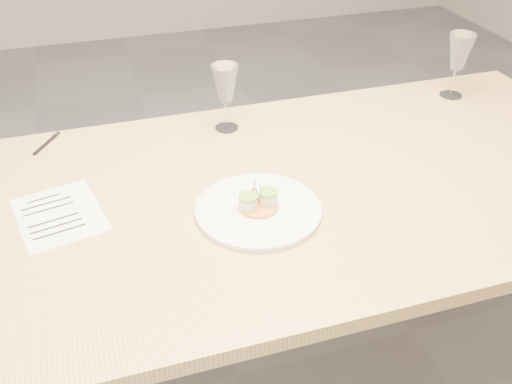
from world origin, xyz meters
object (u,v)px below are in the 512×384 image
object	(u,v)px
recipe_sheet	(59,215)
wine_glass_2	(459,53)
dinner_plate	(259,209)
dining_table	(232,215)
wine_glass_1	(225,85)
ballpoint_pen	(47,143)

from	to	relation	value
recipe_sheet	wine_glass_2	size ratio (longest dim) A/B	1.30
dinner_plate	dining_table	bearing A→B (deg)	114.43
wine_glass_2	dining_table	bearing A→B (deg)	-158.34
wine_glass_1	wine_glass_2	size ratio (longest dim) A/B	0.95
dining_table	wine_glass_2	size ratio (longest dim) A/B	10.82
dinner_plate	ballpoint_pen	xyz separation A→B (m)	(-0.51, 0.52, -0.01)
wine_glass_2	dinner_plate	bearing A→B (deg)	-151.93
recipe_sheet	wine_glass_2	bearing A→B (deg)	1.21
dining_table	dinner_plate	distance (m)	0.13
dining_table	ballpoint_pen	xyz separation A→B (m)	(-0.46, 0.42, 0.07)
dinner_plate	ballpoint_pen	distance (m)	0.73
wine_glass_1	wine_glass_2	world-z (taller)	wine_glass_2
recipe_sheet	wine_glass_1	bearing A→B (deg)	19.31
dinner_plate	wine_glass_2	size ratio (longest dim) A/B	1.44
wine_glass_1	ballpoint_pen	bearing A→B (deg)	173.41
recipe_sheet	dining_table	bearing A→B (deg)	-17.60
dinner_plate	wine_glass_2	distance (m)	0.98
ballpoint_pen	wine_glass_2	xyz separation A→B (m)	(1.36, -0.06, 0.15)
dinner_plate	recipe_sheet	distance (m)	0.50
dinner_plate	ballpoint_pen	world-z (taller)	dinner_plate
recipe_sheet	ballpoint_pen	distance (m)	0.38
dining_table	wine_glass_1	xyz separation A→B (m)	(0.08, 0.36, 0.21)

